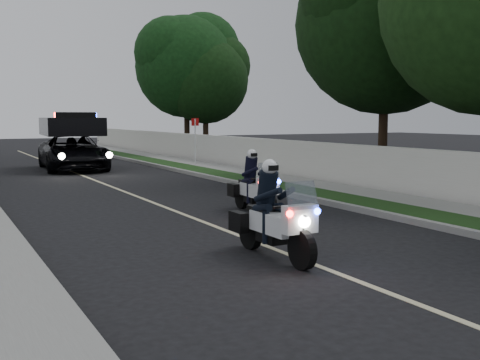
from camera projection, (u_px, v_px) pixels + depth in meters
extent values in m
plane|color=black|center=(264.00, 245.00, 10.99)|extent=(120.00, 120.00, 0.00)
cube|color=gray|center=(224.00, 180.00, 21.68)|extent=(0.20, 60.00, 0.15)
cube|color=#193814|center=(240.00, 179.00, 22.00)|extent=(1.20, 60.00, 0.16)
cube|color=gray|center=(270.00, 177.00, 22.61)|extent=(1.40, 60.00, 0.16)
cube|color=beige|center=(291.00, 159.00, 23.00)|extent=(0.22, 60.00, 1.50)
cube|color=#BFB78C|center=(116.00, 188.00, 19.77)|extent=(0.12, 50.00, 0.01)
imported|color=black|center=(74.00, 170.00, 26.74)|extent=(3.09, 5.97, 2.81)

